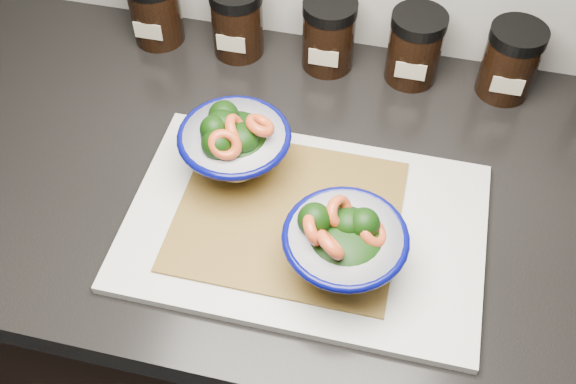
% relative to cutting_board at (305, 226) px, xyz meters
% --- Properties ---
extents(cabinet, '(3.43, 0.58, 0.86)m').
position_rel_cutting_board_xyz_m(cabinet, '(0.03, 0.08, -0.48)').
color(cabinet, black).
rests_on(cabinet, ground).
extents(countertop, '(3.50, 0.60, 0.04)m').
position_rel_cutting_board_xyz_m(countertop, '(0.03, 0.08, -0.03)').
color(countertop, black).
rests_on(countertop, cabinet).
extents(cutting_board, '(0.45, 0.30, 0.01)m').
position_rel_cutting_board_xyz_m(cutting_board, '(0.00, 0.00, 0.00)').
color(cutting_board, silver).
rests_on(cutting_board, countertop).
extents(bamboo_mat, '(0.28, 0.24, 0.00)m').
position_rel_cutting_board_xyz_m(bamboo_mat, '(-0.02, 0.01, 0.01)').
color(bamboo_mat, olive).
rests_on(bamboo_mat, cutting_board).
extents(bowl_left, '(0.15, 0.15, 0.11)m').
position_rel_cutting_board_xyz_m(bowl_left, '(-0.11, 0.06, 0.06)').
color(bowl_left, white).
rests_on(bowl_left, bamboo_mat).
extents(bowl_right, '(0.15, 0.15, 0.11)m').
position_rel_cutting_board_xyz_m(bowl_right, '(0.06, -0.06, 0.06)').
color(bowl_right, white).
rests_on(bowl_right, bamboo_mat).
extents(spice_jar_a, '(0.08, 0.08, 0.11)m').
position_rel_cutting_board_xyz_m(spice_jar_a, '(-0.31, 0.32, 0.05)').
color(spice_jar_a, black).
rests_on(spice_jar_a, countertop).
extents(spice_jar_b, '(0.08, 0.08, 0.11)m').
position_rel_cutting_board_xyz_m(spice_jar_b, '(-0.18, 0.32, 0.05)').
color(spice_jar_b, black).
rests_on(spice_jar_b, countertop).
extents(spice_jar_c, '(0.08, 0.08, 0.11)m').
position_rel_cutting_board_xyz_m(spice_jar_c, '(-0.03, 0.32, 0.05)').
color(spice_jar_c, black).
rests_on(spice_jar_c, countertop).
extents(spice_jar_d, '(0.08, 0.08, 0.11)m').
position_rel_cutting_board_xyz_m(spice_jar_d, '(0.10, 0.32, 0.05)').
color(spice_jar_d, black).
rests_on(spice_jar_d, countertop).
extents(spice_jar_e, '(0.08, 0.08, 0.11)m').
position_rel_cutting_board_xyz_m(spice_jar_e, '(0.24, 0.32, 0.05)').
color(spice_jar_e, black).
rests_on(spice_jar_e, countertop).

